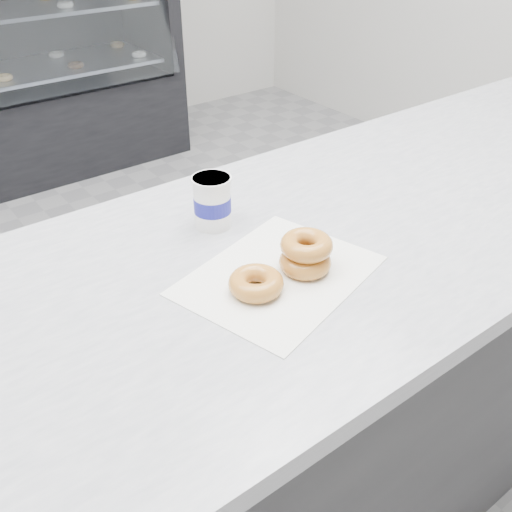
{
  "coord_description": "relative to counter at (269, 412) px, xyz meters",
  "views": [
    {
      "loc": [
        -0.57,
        -1.31,
        1.49
      ],
      "look_at": [
        -0.06,
        -0.63,
        0.93
      ],
      "focal_mm": 40.0,
      "sensor_mm": 36.0,
      "label": 1
    }
  ],
  "objects": [
    {
      "name": "donut_stack",
      "position": [
        0.01,
        -0.08,
        0.48
      ],
      "size": [
        0.13,
        0.13,
        0.07
      ],
      "color": "#C47936",
      "rests_on": "wax_paper"
    },
    {
      "name": "ground",
      "position": [
        0.0,
        0.6,
        -0.45
      ],
      "size": [
        5.0,
        5.0,
        0.0
      ],
      "primitive_type": "plane",
      "color": "gray",
      "rests_on": "ground"
    },
    {
      "name": "wax_paper",
      "position": [
        -0.04,
        -0.07,
        0.45
      ],
      "size": [
        0.4,
        0.34,
        0.0
      ],
      "primitive_type": "cube",
      "rotation": [
        0.0,
        0.0,
        0.27
      ],
      "color": "white",
      "rests_on": "counter"
    },
    {
      "name": "counter",
      "position": [
        0.0,
        0.0,
        0.0
      ],
      "size": [
        3.06,
        0.76,
        0.9
      ],
      "color": "#333335",
      "rests_on": "ground"
    },
    {
      "name": "coffee_cup",
      "position": [
        -0.03,
        0.15,
        0.5
      ],
      "size": [
        0.08,
        0.08,
        0.11
      ],
      "rotation": [
        0.0,
        0.0,
        0.1
      ],
      "color": "white",
      "rests_on": "counter"
    },
    {
      "name": "donut_single",
      "position": [
        -0.1,
        -0.08,
        0.47
      ],
      "size": [
        0.12,
        0.12,
        0.03
      ],
      "primitive_type": "torus",
      "rotation": [
        0.0,
        0.0,
        -0.28
      ],
      "color": "#C47936",
      "rests_on": "wax_paper"
    }
  ]
}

